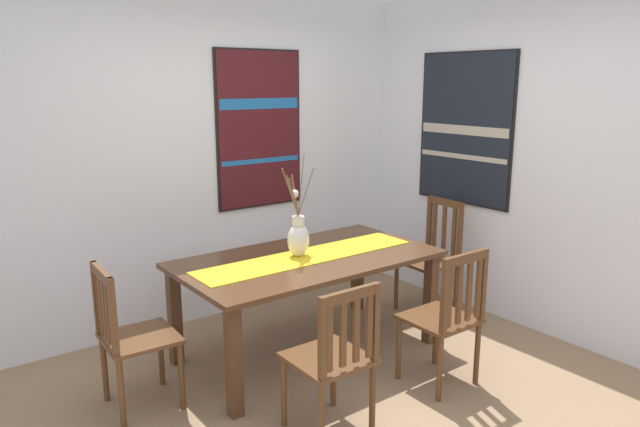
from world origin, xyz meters
TOP-DOWN VIEW (x-y plane):
  - ground_plane at (0.00, 0.00)m, footprint 6.40×6.40m
  - wall_back at (0.00, 1.86)m, footprint 6.40×0.12m
  - wall_side at (1.86, 0.00)m, footprint 0.12×6.40m
  - dining_table at (0.11, 0.74)m, footprint 1.84×1.01m
  - table_runner at (0.11, 0.74)m, footprint 1.70×0.36m
  - centerpiece_vase at (0.06, 0.79)m, footprint 0.25×0.20m
  - chair_0 at (0.55, -0.18)m, footprint 0.42×0.42m
  - chair_1 at (1.46, 0.77)m, footprint 0.44×0.44m
  - chair_2 at (-1.18, 0.77)m, footprint 0.44×0.44m
  - chair_3 at (-0.38, -0.18)m, footprint 0.42×0.42m
  - painting_on_back_wall at (0.37, 1.79)m, footprint 0.82×0.05m
  - painting_on_side_wall at (1.79, 0.76)m, footprint 0.05×0.97m

SIDE VIEW (x-z plane):
  - ground_plane at x=0.00m, z-range -0.03..0.00m
  - chair_3 at x=-0.38m, z-range 0.02..0.93m
  - chair_2 at x=-1.18m, z-range 0.03..0.94m
  - chair_0 at x=0.55m, z-range 0.02..0.95m
  - chair_1 at x=1.46m, z-range 0.00..0.98m
  - dining_table at x=0.11m, z-range 0.27..1.01m
  - table_runner at x=0.11m, z-range 0.74..0.74m
  - centerpiece_vase at x=0.06m, z-range 0.52..1.25m
  - wall_back at x=0.00m, z-range 0.00..2.70m
  - wall_side at x=1.86m, z-range 0.00..2.70m
  - painting_on_back_wall at x=0.37m, z-range 0.89..2.22m
  - painting_on_side_wall at x=1.79m, z-range 0.91..2.20m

